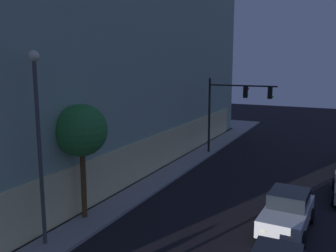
% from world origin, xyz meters
% --- Properties ---
extents(traffic_light_far_corner, '(0.33, 5.52, 6.20)m').
position_xyz_m(traffic_light_far_corner, '(22.24, 4.51, 4.52)').
color(traffic_light_far_corner, black).
rests_on(traffic_light_far_corner, sidewalk_corner).
extents(street_lamp_sidewalk, '(0.44, 0.44, 7.96)m').
position_xyz_m(street_lamp_sidewalk, '(4.08, 7.29, 5.15)').
color(street_lamp_sidewalk, '#464646').
rests_on(street_lamp_sidewalk, sidewalk_corner).
extents(sidewalk_tree, '(2.50, 2.50, 5.58)m').
position_xyz_m(sidewalk_tree, '(6.96, 7.52, 4.44)').
color(sidewalk_tree, brown).
rests_on(sidewalk_tree, sidewalk_corner).
extents(car_white, '(4.45, 2.22, 1.77)m').
position_xyz_m(car_white, '(10.21, -1.58, 0.89)').
color(car_white, silver).
rests_on(car_white, ground).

